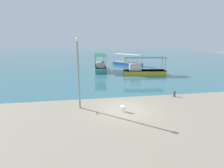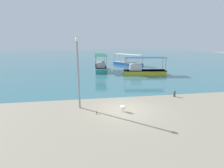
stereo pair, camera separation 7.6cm
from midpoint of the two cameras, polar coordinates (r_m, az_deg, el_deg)
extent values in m
plane|color=gray|center=(13.74, 4.30, -8.35)|extent=(120.00, 120.00, 0.00)
cube|color=#39707C|center=(60.63, -6.35, 9.12)|extent=(110.00, 90.00, 0.00)
cube|color=gold|center=(27.82, 10.67, 3.78)|extent=(6.65, 2.55, 0.69)
cube|color=black|center=(27.77, 10.70, 4.40)|extent=(6.70, 2.60, 0.08)
cylinder|color=#99999E|center=(29.11, 16.28, 6.53)|extent=(0.08, 0.08, 1.93)
cylinder|color=#99999E|center=(27.72, 17.20, 6.10)|extent=(0.08, 0.08, 1.93)
cylinder|color=#99999E|center=(27.87, 4.41, 6.73)|extent=(0.08, 0.08, 1.93)
cylinder|color=#99999E|center=(26.41, 4.74, 6.31)|extent=(0.08, 0.08, 1.93)
cube|color=#195080|center=(27.51, 10.89, 8.50)|extent=(6.47, 2.62, 0.05)
cube|color=beige|center=(27.42, 7.75, 5.48)|extent=(1.95, 1.43, 0.94)
cube|color=blue|center=(37.71, 5.23, 6.61)|extent=(5.56, 6.48, 0.64)
cube|color=silver|center=(37.67, 5.24, 7.03)|extent=(5.61, 6.54, 0.08)
cylinder|color=#99999E|center=(38.99, 0.88, 8.60)|extent=(0.08, 0.08, 1.63)
cylinder|color=#99999E|center=(40.18, 2.44, 8.75)|extent=(0.08, 0.08, 1.63)
cylinder|color=#99999E|center=(35.08, 8.49, 7.82)|extent=(0.08, 0.08, 1.63)
cylinder|color=#99999E|center=(36.39, 9.95, 7.99)|extent=(0.08, 0.08, 1.63)
cube|color=silver|center=(37.50, 5.29, 9.61)|extent=(5.51, 6.39, 0.05)
cube|color=teal|center=(30.77, -3.66, 5.10)|extent=(2.23, 6.27, 0.82)
cube|color=silver|center=(30.72, -3.67, 5.78)|extent=(2.27, 6.32, 0.08)
cylinder|color=#99999E|center=(33.39, -5.32, 8.18)|extent=(0.08, 0.08, 1.95)
cylinder|color=#99999E|center=(33.45, -2.48, 8.23)|extent=(0.08, 0.08, 1.95)
cylinder|color=#99999E|center=(27.75, -5.17, 6.97)|extent=(0.08, 0.08, 1.95)
cylinder|color=#99999E|center=(27.82, -1.76, 7.04)|extent=(0.08, 0.08, 1.95)
cube|color=#186644|center=(30.49, -3.73, 9.53)|extent=(2.32, 6.08, 0.05)
cube|color=silver|center=(29.28, -3.57, 6.33)|extent=(1.41, 1.73, 0.89)
cylinder|color=#E0997A|center=(13.30, 3.69, -8.61)|extent=(0.03, 0.03, 0.22)
cylinder|color=#E0997A|center=(13.36, 4.01, -8.50)|extent=(0.03, 0.03, 0.22)
ellipsoid|color=white|center=(13.26, 3.78, -7.53)|extent=(0.52, 0.63, 0.32)
ellipsoid|color=white|center=(13.08, 4.53, -7.77)|extent=(0.18, 0.20, 0.10)
cylinder|color=white|center=(13.28, 3.35, -6.44)|extent=(0.07, 0.07, 0.26)
sphere|color=white|center=(13.22, 3.37, -5.78)|extent=(0.11, 0.11, 0.11)
cone|color=#E5933F|center=(13.34, 2.89, -5.63)|extent=(0.19, 0.29, 0.06)
cylinder|color=gray|center=(13.56, -10.75, 2.61)|extent=(0.14, 0.14, 5.18)
sphere|color=#EAEACC|center=(13.30, -11.30, 14.10)|extent=(0.28, 0.28, 0.28)
cylinder|color=#47474C|center=(17.69, 19.82, -3.19)|extent=(0.20, 0.20, 0.46)
sphere|color=#4C4C51|center=(17.62, 19.89, -2.40)|extent=(0.21, 0.21, 0.21)
cylinder|color=#3F7F4C|center=(12.93, -4.91, -9.35)|extent=(0.07, 0.07, 0.20)
cylinder|color=#3F7F4C|center=(12.88, -4.92, -8.80)|extent=(0.03, 0.03, 0.07)
camera|label=1|loc=(0.04, -89.87, 0.03)|focal=28.00mm
camera|label=2|loc=(0.04, 90.13, -0.03)|focal=28.00mm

